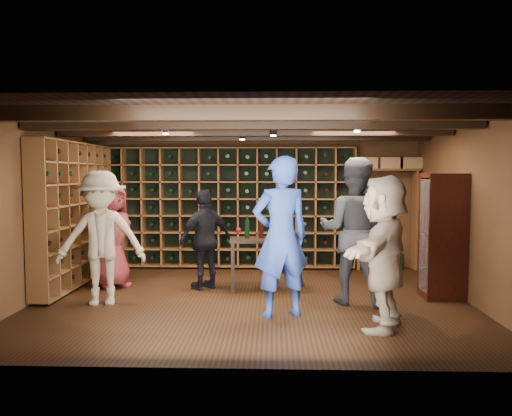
{
  "coord_description": "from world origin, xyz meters",
  "views": [
    {
      "loc": [
        0.29,
        -6.93,
        1.78
      ],
      "look_at": [
        0.06,
        0.2,
        1.29
      ],
      "focal_mm": 35.0,
      "sensor_mm": 36.0,
      "label": 1
    }
  ],
  "objects_px": {
    "guest_beige": "(384,252)",
    "tasting_table": "(264,244)",
    "guest_woman_black": "(205,240)",
    "guest_khaki": "(101,238)",
    "guest_red_floral": "(113,236)",
    "man_grey_suit": "(354,231)",
    "man_blue_shirt": "(281,237)",
    "display_cabinet": "(442,238)"
  },
  "relations": [
    {
      "from": "display_cabinet",
      "to": "man_blue_shirt",
      "type": "height_order",
      "value": "man_blue_shirt"
    },
    {
      "from": "display_cabinet",
      "to": "guest_woman_black",
      "type": "xyz_separation_m",
      "value": [
        -3.45,
        0.45,
        -0.09
      ]
    },
    {
      "from": "display_cabinet",
      "to": "guest_beige",
      "type": "xyz_separation_m",
      "value": [
        -1.15,
        -1.45,
        0.03
      ]
    },
    {
      "from": "display_cabinet",
      "to": "guest_khaki",
      "type": "bearing_deg",
      "value": -174.08
    },
    {
      "from": "man_grey_suit",
      "to": "guest_woman_black",
      "type": "height_order",
      "value": "man_grey_suit"
    },
    {
      "from": "display_cabinet",
      "to": "man_blue_shirt",
      "type": "relative_size",
      "value": 0.88
    },
    {
      "from": "man_blue_shirt",
      "to": "guest_woman_black",
      "type": "bearing_deg",
      "value": -71.9
    },
    {
      "from": "man_grey_suit",
      "to": "guest_beige",
      "type": "height_order",
      "value": "man_grey_suit"
    },
    {
      "from": "display_cabinet",
      "to": "guest_beige",
      "type": "height_order",
      "value": "guest_beige"
    },
    {
      "from": "man_grey_suit",
      "to": "guest_woman_black",
      "type": "xyz_separation_m",
      "value": [
        -2.14,
        0.77,
        -0.23
      ]
    },
    {
      "from": "guest_woman_black",
      "to": "tasting_table",
      "type": "distance_m",
      "value": 0.91
    },
    {
      "from": "guest_beige",
      "to": "tasting_table",
      "type": "height_order",
      "value": "guest_beige"
    },
    {
      "from": "man_grey_suit",
      "to": "guest_khaki",
      "type": "height_order",
      "value": "man_grey_suit"
    },
    {
      "from": "man_blue_shirt",
      "to": "guest_woman_black",
      "type": "xyz_separation_m",
      "value": [
        -1.13,
        1.46,
        -0.23
      ]
    },
    {
      "from": "display_cabinet",
      "to": "guest_red_floral",
      "type": "relative_size",
      "value": 1.09
    },
    {
      "from": "guest_red_floral",
      "to": "tasting_table",
      "type": "height_order",
      "value": "guest_red_floral"
    },
    {
      "from": "guest_red_floral",
      "to": "guest_khaki",
      "type": "height_order",
      "value": "guest_khaki"
    },
    {
      "from": "guest_woman_black",
      "to": "guest_beige",
      "type": "bearing_deg",
      "value": 99.94
    },
    {
      "from": "guest_beige",
      "to": "tasting_table",
      "type": "relative_size",
      "value": 1.63
    },
    {
      "from": "guest_khaki",
      "to": "guest_beige",
      "type": "height_order",
      "value": "guest_khaki"
    },
    {
      "from": "guest_red_floral",
      "to": "man_blue_shirt",
      "type": "bearing_deg",
      "value": -81.29
    },
    {
      "from": "man_blue_shirt",
      "to": "tasting_table",
      "type": "height_order",
      "value": "man_blue_shirt"
    },
    {
      "from": "man_blue_shirt",
      "to": "display_cabinet",
      "type": "bearing_deg",
      "value": -176.34
    },
    {
      "from": "man_grey_suit",
      "to": "guest_khaki",
      "type": "relative_size",
      "value": 1.1
    },
    {
      "from": "man_blue_shirt",
      "to": "guest_red_floral",
      "type": "relative_size",
      "value": 1.24
    },
    {
      "from": "man_blue_shirt",
      "to": "guest_beige",
      "type": "distance_m",
      "value": 1.26
    },
    {
      "from": "guest_woman_black",
      "to": "guest_khaki",
      "type": "xyz_separation_m",
      "value": [
        -1.29,
        -0.94,
        0.14
      ]
    },
    {
      "from": "man_grey_suit",
      "to": "guest_beige",
      "type": "relative_size",
      "value": 1.13
    },
    {
      "from": "display_cabinet",
      "to": "man_grey_suit",
      "type": "bearing_deg",
      "value": -166.39
    },
    {
      "from": "guest_red_floral",
      "to": "tasting_table",
      "type": "bearing_deg",
      "value": -53.1
    },
    {
      "from": "man_blue_shirt",
      "to": "guest_khaki",
      "type": "bearing_deg",
      "value": -31.78
    },
    {
      "from": "guest_woman_black",
      "to": "tasting_table",
      "type": "relative_size",
      "value": 1.41
    },
    {
      "from": "man_grey_suit",
      "to": "guest_red_floral",
      "type": "xyz_separation_m",
      "value": [
        -3.6,
        0.8,
        -0.19
      ]
    },
    {
      "from": "display_cabinet",
      "to": "guest_red_floral",
      "type": "bearing_deg",
      "value": 174.36
    },
    {
      "from": "display_cabinet",
      "to": "tasting_table",
      "type": "height_order",
      "value": "display_cabinet"
    },
    {
      "from": "guest_khaki",
      "to": "tasting_table",
      "type": "xyz_separation_m",
      "value": [
        2.2,
        0.9,
        -0.2
      ]
    },
    {
      "from": "guest_beige",
      "to": "man_grey_suit",
      "type": "bearing_deg",
      "value": -147.82
    },
    {
      "from": "display_cabinet",
      "to": "guest_woman_black",
      "type": "bearing_deg",
      "value": 172.57
    },
    {
      "from": "man_grey_suit",
      "to": "guest_woman_black",
      "type": "relative_size",
      "value": 1.3
    },
    {
      "from": "guest_khaki",
      "to": "guest_red_floral",
      "type": "bearing_deg",
      "value": 88.3
    },
    {
      "from": "man_blue_shirt",
      "to": "guest_red_floral",
      "type": "height_order",
      "value": "man_blue_shirt"
    },
    {
      "from": "guest_red_floral",
      "to": "tasting_table",
      "type": "distance_m",
      "value": 2.36
    }
  ]
}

